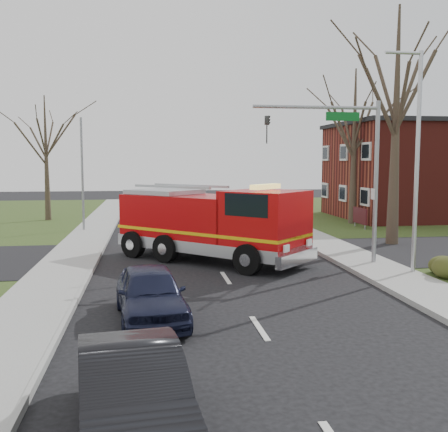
{
  "coord_description": "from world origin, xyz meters",
  "views": [
    {
      "loc": [
        -2.82,
        -19.01,
        4.34
      ],
      "look_at": [
        0.4,
        3.19,
        2.0
      ],
      "focal_mm": 42.0,
      "sensor_mm": 36.0,
      "label": 1
    }
  ],
  "objects": [
    {
      "name": "health_center_sign",
      "position": [
        10.5,
        12.5,
        0.88
      ],
      "size": [
        0.12,
        2.0,
        1.4
      ],
      "color": "#410F13",
      "rests_on": "ground"
    },
    {
      "name": "streetlight_pole",
      "position": [
        7.14,
        -0.5,
        4.55
      ],
      "size": [
        1.48,
        0.16,
        8.4
      ],
      "color": "#B7BABF",
      "rests_on": "ground"
    },
    {
      "name": "sidewalk_left",
      "position": [
        -6.2,
        0.0,
        0.07
      ],
      "size": [
        2.4,
        80.0,
        0.15
      ],
      "primitive_type": "cube",
      "color": "gray",
      "rests_on": "ground"
    },
    {
      "name": "traffic_signal_mast",
      "position": [
        5.21,
        1.5,
        4.71
      ],
      "size": [
        5.29,
        0.18,
        6.8
      ],
      "color": "gray",
      "rests_on": "ground"
    },
    {
      "name": "bare_tree_far",
      "position": [
        11.0,
        15.0,
        6.49
      ],
      "size": [
        5.25,
        5.25,
        10.5
      ],
      "color": "#33291E",
      "rests_on": "ground"
    },
    {
      "name": "bare_tree_near",
      "position": [
        9.5,
        6.0,
        7.41
      ],
      "size": [
        6.0,
        6.0,
        12.0
      ],
      "color": "#33291E",
      "rests_on": "ground"
    },
    {
      "name": "bare_tree_left",
      "position": [
        -10.0,
        20.0,
        5.56
      ],
      "size": [
        4.5,
        4.5,
        9.0
      ],
      "color": "#33291E",
      "rests_on": "ground"
    },
    {
      "name": "utility_pole_far",
      "position": [
        -6.8,
        14.0,
        3.5
      ],
      "size": [
        0.14,
        0.14,
        7.0
      ],
      "primitive_type": "cylinder",
      "color": "gray",
      "rests_on": "ground"
    },
    {
      "name": "parked_car_gray",
      "position": [
        -3.11,
        -11.17,
        0.75
      ],
      "size": [
        2.17,
        4.71,
        1.5
      ],
      "primitive_type": "imported",
      "rotation": [
        0.0,
        0.0,
        0.13
      ],
      "color": "black",
      "rests_on": "ground"
    },
    {
      "name": "brick_building",
      "position": [
        19.0,
        18.0,
        3.66
      ],
      "size": [
        15.4,
        10.4,
        7.25
      ],
      "color": "maroon",
      "rests_on": "ground"
    },
    {
      "name": "sidewalk_right",
      "position": [
        6.2,
        0.0,
        0.07
      ],
      "size": [
        2.4,
        80.0,
        0.15
      ],
      "primitive_type": "cube",
      "color": "gray",
      "rests_on": "ground"
    },
    {
      "name": "parked_car_maroon",
      "position": [
        -2.8,
        -4.85,
        0.75
      ],
      "size": [
        2.2,
        4.54,
        1.5
      ],
      "primitive_type": "imported",
      "rotation": [
        0.0,
        0.0,
        0.1
      ],
      "color": "black",
      "rests_on": "ground"
    },
    {
      "name": "fire_engine",
      "position": [
        -0.07,
        3.4,
        1.55
      ],
      "size": [
        8.11,
        8.02,
        3.43
      ],
      "rotation": [
        0.0,
        0.0,
        0.8
      ],
      "color": "#B2080A",
      "rests_on": "ground"
    },
    {
      "name": "ground",
      "position": [
        0.0,
        0.0,
        0.0
      ],
      "size": [
        120.0,
        120.0,
        0.0
      ],
      "primitive_type": "plane",
      "color": "black",
      "rests_on": "ground"
    }
  ]
}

